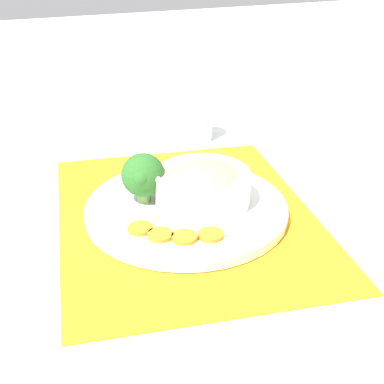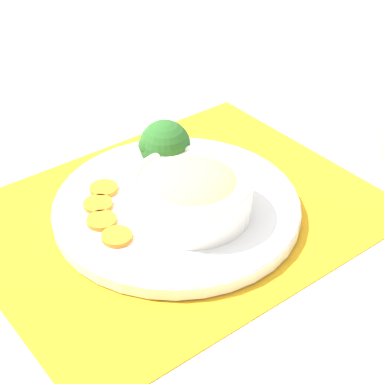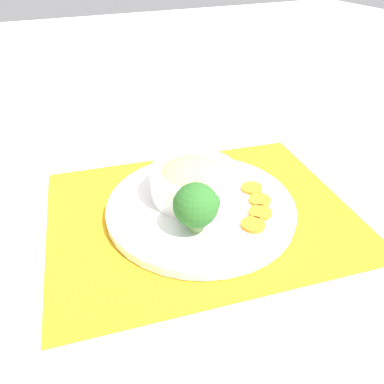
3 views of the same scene
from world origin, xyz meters
TOP-DOWN VIEW (x-y plane):
  - ground_plane at (0.00, 0.00)m, footprint 4.00×4.00m
  - placemat at (0.00, 0.00)m, footprint 0.56×0.47m
  - plate at (0.00, 0.00)m, footprint 0.32×0.32m
  - bowl at (-0.00, -0.03)m, footprint 0.15×0.15m
  - broccoli_floret at (0.04, 0.06)m, footprint 0.07×0.07m
  - carrot_slice_near at (-0.05, 0.09)m, footprint 0.04×0.04m
  - carrot_slice_middle at (-0.08, 0.07)m, footprint 0.04×0.04m
  - carrot_slice_far at (-0.09, 0.04)m, footprint 0.04×0.04m
  - carrot_slice_extra at (-0.10, 0.00)m, footprint 0.04×0.04m
  - water_glass at (0.30, -0.13)m, footprint 0.07×0.07m

SIDE VIEW (x-z plane):
  - ground_plane at x=0.00m, z-range 0.00..0.00m
  - placemat at x=0.00m, z-range 0.00..0.00m
  - plate at x=0.00m, z-range 0.00..0.03m
  - carrot_slice_near at x=-0.05m, z-range 0.02..0.03m
  - carrot_slice_middle at x=-0.08m, z-range 0.02..0.03m
  - carrot_slice_far at x=-0.09m, z-range 0.02..0.03m
  - carrot_slice_extra at x=-0.10m, z-range 0.02..0.03m
  - water_glass at x=0.30m, z-range 0.00..0.09m
  - bowl at x=0.00m, z-range 0.02..0.08m
  - broccoli_floret at x=0.04m, z-range 0.03..0.11m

